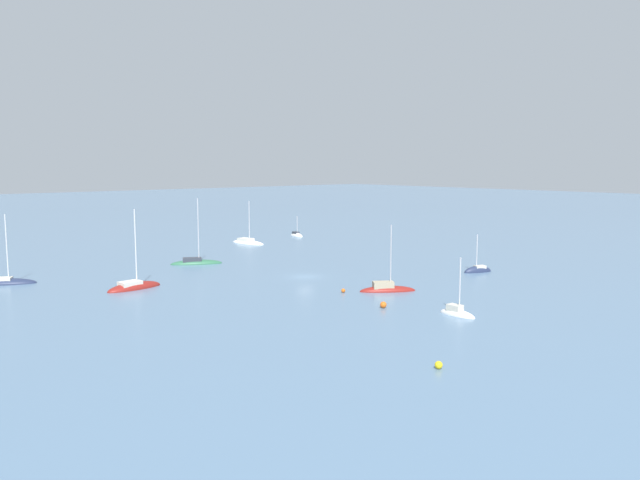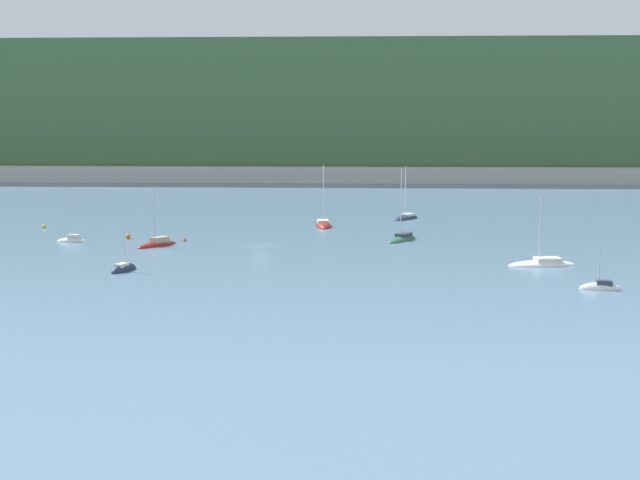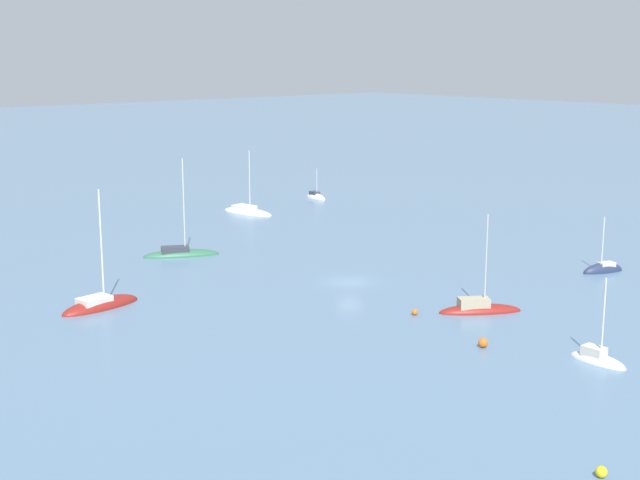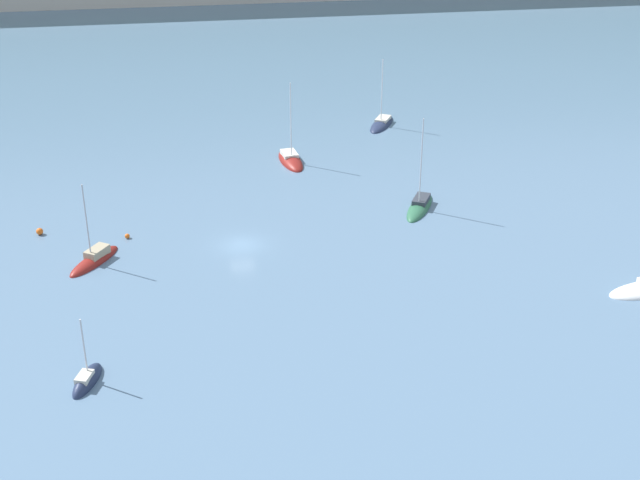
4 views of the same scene
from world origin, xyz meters
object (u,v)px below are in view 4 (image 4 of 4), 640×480
mooring_buoy_1 (40,231)px  sailboat_1 (87,382)px  sailboat_2 (291,161)px  sailboat_5 (95,260)px  sailboat_7 (382,124)px  mooring_buoy_0 (127,236)px  sailboat_6 (420,207)px

mooring_buoy_1 → sailboat_1: bearing=-76.1°
sailboat_2 → sailboat_5: 33.34m
sailboat_5 → sailboat_7: 52.20m
sailboat_7 → mooring_buoy_1: bearing=-27.7°
sailboat_7 → mooring_buoy_0: 46.62m
sailboat_2 → sailboat_6: bearing=30.4°
sailboat_1 → mooring_buoy_1: sailboat_1 is taller
sailboat_1 → sailboat_6: sailboat_6 is taller
mooring_buoy_1 → mooring_buoy_0: bearing=-14.5°
sailboat_1 → sailboat_2: bearing=-6.8°
sailboat_1 → sailboat_7: (36.96, 57.06, 0.01)m
sailboat_7 → mooring_buoy_0: (-34.65, -31.19, 0.18)m
sailboat_1 → sailboat_7: sailboat_7 is taller
sailboat_6 → mooring_buoy_0: 32.82m
sailboat_2 → mooring_buoy_0: 27.71m
sailboat_6 → mooring_buoy_1: 42.00m
sailboat_5 → mooring_buoy_0: bearing=-178.4°
sailboat_1 → mooring_buoy_0: sailboat_1 is taller
sailboat_1 → mooring_buoy_0: (2.31, 25.87, 0.20)m
sailboat_2 → mooring_buoy_0: size_ratio=21.66×
sailboat_1 → sailboat_5: size_ratio=0.72×
sailboat_6 → sailboat_2: bearing=-114.2°
mooring_buoy_0 → sailboat_1: bearing=-95.1°
sailboat_5 → sailboat_1: bearing=36.0°
mooring_buoy_0 → sailboat_6: bearing=4.7°
sailboat_6 → mooring_buoy_1: bearing=-61.5°
sailboat_7 → mooring_buoy_0: sailboat_7 is taller
sailboat_7 → sailboat_6: bearing=25.2°
sailboat_2 → sailboat_7: 18.95m
sailboat_5 → mooring_buoy_1: (-6.21, 7.27, 0.23)m
sailboat_2 → sailboat_6: size_ratio=0.99×
sailboat_1 → mooring_buoy_1: bearing=33.4°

